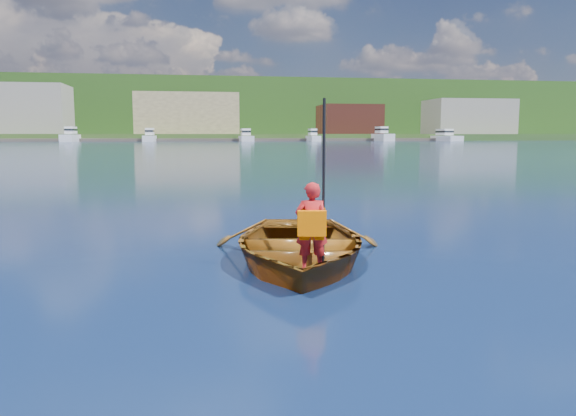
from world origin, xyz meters
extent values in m
plane|color=#0F243C|center=(0.00, 0.00, 0.00)|extent=(600.00, 600.00, 0.00)
imported|color=brown|center=(-0.78, -0.57, 0.23)|extent=(3.19, 4.06, 0.76)
imported|color=red|center=(-0.78, -1.48, 0.64)|extent=(0.43, 0.32, 1.08)
cube|color=orange|center=(-0.80, -1.60, 0.70)|extent=(0.35, 0.15, 0.30)
cube|color=orange|center=(-0.76, -1.36, 0.70)|extent=(0.35, 0.13, 0.30)
cube|color=orange|center=(-0.78, -1.48, 0.52)|extent=(0.33, 0.27, 0.05)
cylinder|color=black|center=(-0.61, -1.36, 1.13)|extent=(0.04, 0.04, 2.07)
cube|color=#385324|center=(0.00, 190.00, 1.00)|extent=(400.00, 80.00, 2.00)
cube|color=#33521D|center=(0.00, 240.00, 11.00)|extent=(400.00, 100.00, 22.00)
cube|color=#4F463C|center=(-10.81, 148.00, 0.40)|extent=(160.01, 4.44, 0.80)
cube|color=gray|center=(-50.00, 165.00, 9.00)|extent=(22.00, 16.00, 14.00)
cube|color=tan|center=(-5.00, 165.00, 8.00)|extent=(30.00, 16.00, 12.00)
cube|color=brown|center=(45.00, 165.00, 6.50)|extent=(18.00, 16.00, 9.00)
cube|color=gray|center=(85.00, 165.00, 7.50)|extent=(26.00, 16.00, 11.00)
cube|color=white|center=(-34.21, 143.00, 0.82)|extent=(3.10, 11.05, 2.04)
cube|color=white|center=(-34.21, 144.11, 2.94)|extent=(2.17, 4.97, 1.80)
cube|color=black|center=(-34.21, 144.11, 3.04)|extent=(2.23, 5.20, 0.50)
cube|color=white|center=(-14.48, 143.00, 0.69)|extent=(2.89, 10.33, 1.73)
cube|color=white|center=(-14.48, 144.03, 2.63)|extent=(2.03, 4.65, 1.80)
cube|color=black|center=(-14.48, 144.03, 2.73)|extent=(2.08, 4.86, 0.50)
cube|color=white|center=(10.68, 143.00, 0.65)|extent=(3.32, 11.85, 1.62)
cube|color=white|center=(10.68, 144.19, 2.52)|extent=(2.32, 5.33, 1.80)
cube|color=black|center=(10.68, 144.19, 2.62)|extent=(2.39, 5.57, 0.50)
cube|color=white|center=(29.02, 143.00, 0.66)|extent=(2.53, 9.04, 1.64)
cube|color=white|center=(29.02, 143.90, 2.54)|extent=(1.77, 4.07, 1.80)
cube|color=black|center=(29.02, 143.90, 2.64)|extent=(1.82, 4.25, 0.50)
cube|color=white|center=(48.73, 143.00, 0.90)|extent=(3.18, 11.36, 2.25)
cube|color=white|center=(48.73, 144.14, 3.15)|extent=(2.23, 5.11, 1.80)
cube|color=black|center=(48.73, 144.14, 3.25)|extent=(2.29, 5.34, 0.50)
cube|color=white|center=(67.55, 143.00, 0.66)|extent=(3.82, 13.65, 1.64)
cube|color=white|center=(67.55, 144.36, 2.54)|extent=(2.67, 6.14, 1.80)
cube|color=black|center=(67.55, 144.36, 2.64)|extent=(2.75, 6.41, 0.50)
cylinder|color=#382314|center=(87.92, 274.22, 20.23)|extent=(0.80, 0.80, 2.77)
sphere|color=#255018|center=(87.92, 274.22, 23.92)|extent=(5.17, 5.17, 5.17)
cylinder|color=#382314|center=(20.80, 220.81, 9.64)|extent=(0.80, 0.80, 2.95)
sphere|color=#255018|center=(20.80, 220.81, 13.56)|extent=(5.50, 5.50, 5.50)
cylinder|color=#382314|center=(170.81, 268.90, 19.02)|extent=(0.80, 0.80, 2.47)
sphere|color=#255018|center=(170.81, 268.90, 22.32)|extent=(4.62, 4.62, 4.62)
cylinder|color=#382314|center=(-45.53, 203.31, 6.71)|extent=(0.80, 0.80, 4.09)
sphere|color=#255018|center=(-45.53, 203.31, 12.16)|extent=(7.63, 7.63, 7.63)
cylinder|color=#382314|center=(140.62, 203.52, 6.05)|extent=(0.80, 0.80, 2.70)
sphere|color=#255018|center=(140.62, 203.52, 9.66)|extent=(5.04, 5.04, 5.04)
cylinder|color=#382314|center=(47.94, 212.97, 8.55)|extent=(0.80, 0.80, 3.90)
sphere|color=#255018|center=(47.94, 212.97, 13.75)|extent=(7.29, 7.29, 7.29)
cylinder|color=#382314|center=(143.05, 267.91, 19.00)|extent=(0.80, 0.80, 2.83)
sphere|color=#255018|center=(143.05, 267.91, 22.77)|extent=(5.28, 5.28, 5.28)
cylinder|color=#382314|center=(151.57, 239.33, 13.27)|extent=(0.80, 0.80, 2.82)
sphere|color=#255018|center=(151.57, 239.33, 17.03)|extent=(5.26, 5.26, 5.26)
cylinder|color=#382314|center=(-79.63, 275.65, 20.82)|extent=(0.80, 0.80, 3.38)
sphere|color=#255018|center=(-79.63, 275.65, 25.33)|extent=(6.31, 6.31, 6.31)
cylinder|color=#382314|center=(100.71, 253.49, 16.41)|extent=(0.80, 0.80, 3.42)
sphere|color=#255018|center=(100.71, 253.49, 20.97)|extent=(6.39, 6.39, 6.39)
cylinder|color=#382314|center=(69.74, 197.24, 5.31)|extent=(0.80, 0.80, 3.73)
sphere|color=#255018|center=(69.74, 197.24, 10.28)|extent=(6.96, 6.96, 6.96)
cylinder|color=#382314|center=(154.67, 217.94, 8.86)|extent=(0.80, 0.80, 2.54)
sphere|color=#255018|center=(154.67, 217.94, 12.25)|extent=(4.75, 4.75, 4.75)
cylinder|color=#382314|center=(56.19, 203.08, 6.04)|extent=(0.80, 0.80, 2.84)
sphere|color=#255018|center=(56.19, 203.08, 9.82)|extent=(5.30, 5.30, 5.30)
cylinder|color=#382314|center=(41.10, 242.66, 13.85)|extent=(0.80, 0.80, 2.64)
sphere|color=#255018|center=(41.10, 242.66, 17.38)|extent=(4.93, 4.93, 4.93)
cylinder|color=#382314|center=(167.62, 240.33, 14.09)|extent=(0.80, 0.80, 4.04)
sphere|color=#255018|center=(167.62, 240.33, 19.48)|extent=(7.55, 7.55, 7.55)
camera|label=1|loc=(-2.11, -7.98, 1.73)|focal=35.00mm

